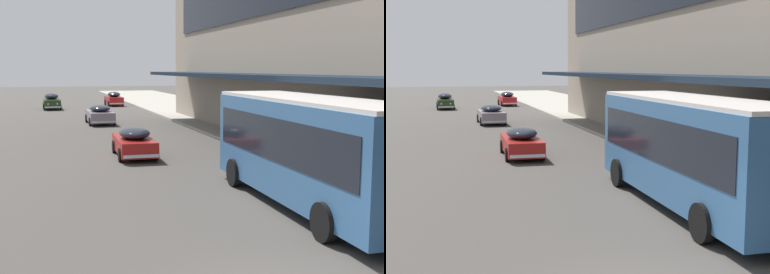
{
  "view_description": "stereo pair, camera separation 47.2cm",
  "coord_description": "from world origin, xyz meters",
  "views": [
    {
      "loc": [
        -4.15,
        -8.5,
        4.24
      ],
      "look_at": [
        2.0,
        13.25,
        1.33
      ],
      "focal_mm": 50.0,
      "sensor_mm": 36.0,
      "label": 1
    },
    {
      "loc": [
        -3.7,
        -8.62,
        4.24
      ],
      "look_at": [
        2.0,
        13.25,
        1.33
      ],
      "focal_mm": 50.0,
      "sensor_mm": 36.0,
      "label": 2
    }
  ],
  "objects": [
    {
      "name": "sedan_lead_mid",
      "position": [
        -3.08,
        49.26,
        0.81
      ],
      "size": [
        1.83,
        4.92,
        1.65
      ],
      "color": "#22351A",
      "rests_on": "ground"
    },
    {
      "name": "sedan_trailing_near",
      "position": [
        3.85,
        52.58,
        0.78
      ],
      "size": [
        1.84,
        4.35,
        1.6
      ],
      "color": "#A4181D",
      "rests_on": "ground"
    },
    {
      "name": "sedan_oncoming_front",
      "position": [
        0.09,
        16.75,
        0.72
      ],
      "size": [
        1.9,
        4.63,
        1.44
      ],
      "color": "#A41B17",
      "rests_on": "ground"
    },
    {
      "name": "transit_bus_kerbside_front",
      "position": [
        3.73,
        5.92,
        1.93
      ],
      "size": [
        2.91,
        10.09,
        3.36
      ],
      "color": "#346397",
      "rests_on": "ground"
    },
    {
      "name": "sedan_second_mid",
      "position": [
        0.16,
        32.69,
        0.74
      ],
      "size": [
        1.98,
        4.75,
        1.47
      ],
      "color": "gray",
      "rests_on": "ground"
    },
    {
      "name": "pedestrian_at_kerb",
      "position": [
        6.98,
        9.45,
        1.18
      ],
      "size": [
        0.58,
        0.37,
        1.86
      ],
      "color": "black",
      "rests_on": "sidewalk_kerb"
    }
  ]
}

